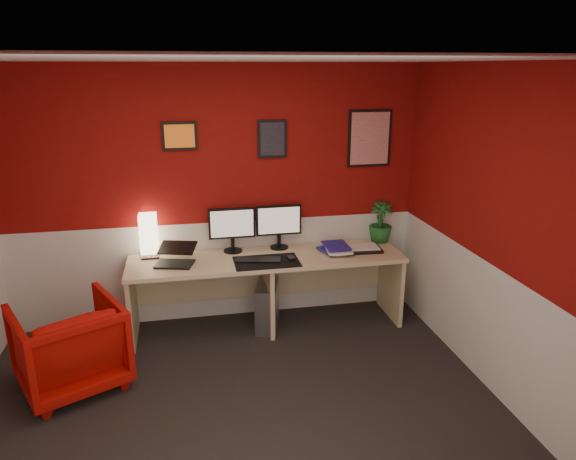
# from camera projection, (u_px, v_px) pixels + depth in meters

# --- Properties ---
(ground) EXTENTS (4.00, 3.50, 0.01)m
(ground) POSITION_uv_depth(u_px,v_px,m) (240.00, 422.00, 3.80)
(ground) COLOR black
(ground) RESTS_ON ground
(ceiling) EXTENTS (4.00, 3.50, 0.01)m
(ceiling) POSITION_uv_depth(u_px,v_px,m) (228.00, 59.00, 3.05)
(ceiling) COLOR white
(ceiling) RESTS_ON ground
(wall_back) EXTENTS (4.00, 0.01, 2.50)m
(wall_back) POSITION_uv_depth(u_px,v_px,m) (216.00, 197.00, 5.06)
(wall_back) COLOR maroon
(wall_back) RESTS_ON ground
(wall_front) EXTENTS (4.00, 0.01, 2.50)m
(wall_front) POSITION_uv_depth(u_px,v_px,m) (288.00, 438.00, 1.79)
(wall_front) COLOR maroon
(wall_front) RESTS_ON ground
(wall_right) EXTENTS (0.01, 3.50, 2.50)m
(wall_right) POSITION_uv_depth(u_px,v_px,m) (510.00, 241.00, 3.80)
(wall_right) COLOR maroon
(wall_right) RESTS_ON ground
(wainscot_back) EXTENTS (4.00, 0.01, 1.00)m
(wainscot_back) POSITION_uv_depth(u_px,v_px,m) (219.00, 270.00, 5.28)
(wainscot_back) COLOR silver
(wainscot_back) RESTS_ON ground
(wainscot_right) EXTENTS (0.01, 3.50, 1.00)m
(wainscot_right) POSITION_uv_depth(u_px,v_px,m) (497.00, 333.00, 4.03)
(wainscot_right) COLOR silver
(wainscot_right) RESTS_ON ground
(desk) EXTENTS (2.60, 0.65, 0.73)m
(desk) POSITION_uv_depth(u_px,v_px,m) (268.00, 292.00, 5.08)
(desk) COLOR #D1BC86
(desk) RESTS_ON ground
(shoji_lamp) EXTENTS (0.16, 0.16, 0.40)m
(shoji_lamp) POSITION_uv_depth(u_px,v_px,m) (149.00, 237.00, 4.92)
(shoji_lamp) COLOR #FFE5B2
(shoji_lamp) RESTS_ON desk
(laptop) EXTENTS (0.38, 0.31, 0.22)m
(laptop) POSITION_uv_depth(u_px,v_px,m) (174.00, 254.00, 4.74)
(laptop) COLOR black
(laptop) RESTS_ON desk
(monitor_left) EXTENTS (0.45, 0.06, 0.58)m
(monitor_left) POSITION_uv_depth(u_px,v_px,m) (232.00, 223.00, 5.03)
(monitor_left) COLOR black
(monitor_left) RESTS_ON desk
(monitor_right) EXTENTS (0.45, 0.06, 0.58)m
(monitor_right) POSITION_uv_depth(u_px,v_px,m) (279.00, 220.00, 5.14)
(monitor_right) COLOR black
(monitor_right) RESTS_ON desk
(desk_mat) EXTENTS (0.60, 0.38, 0.01)m
(desk_mat) POSITION_uv_depth(u_px,v_px,m) (267.00, 262.00, 4.85)
(desk_mat) COLOR black
(desk_mat) RESTS_ON desk
(keyboard) EXTENTS (0.44, 0.23, 0.02)m
(keyboard) POSITION_uv_depth(u_px,v_px,m) (258.00, 260.00, 4.86)
(keyboard) COLOR black
(keyboard) RESTS_ON desk_mat
(mouse) EXTENTS (0.06, 0.10, 0.03)m
(mouse) POSITION_uv_depth(u_px,v_px,m) (291.00, 258.00, 4.88)
(mouse) COLOR black
(mouse) RESTS_ON desk_mat
(book_bottom) EXTENTS (0.27, 0.32, 0.03)m
(book_bottom) POSITION_uv_depth(u_px,v_px,m) (323.00, 252.00, 5.07)
(book_bottom) COLOR navy
(book_bottom) RESTS_ON desk
(book_middle) EXTENTS (0.27, 0.35, 0.02)m
(book_middle) POSITION_uv_depth(u_px,v_px,m) (326.00, 250.00, 5.06)
(book_middle) COLOR silver
(book_middle) RESTS_ON book_bottom
(book_top) EXTENTS (0.23, 0.30, 0.03)m
(book_top) POSITION_uv_depth(u_px,v_px,m) (325.00, 247.00, 5.06)
(book_top) COLOR navy
(book_top) RESTS_ON book_middle
(zen_tray) EXTENTS (0.37, 0.27, 0.03)m
(zen_tray) POSITION_uv_depth(u_px,v_px,m) (363.00, 249.00, 5.15)
(zen_tray) COLOR black
(zen_tray) RESTS_ON desk
(potted_plant) EXTENTS (0.29, 0.29, 0.42)m
(potted_plant) POSITION_uv_depth(u_px,v_px,m) (381.00, 222.00, 5.35)
(potted_plant) COLOR #19591E
(potted_plant) RESTS_ON desk
(pc_tower) EXTENTS (0.31, 0.49, 0.45)m
(pc_tower) POSITION_uv_depth(u_px,v_px,m) (267.00, 305.00, 5.13)
(pc_tower) COLOR #99999E
(pc_tower) RESTS_ON ground
(armchair) EXTENTS (1.02, 1.03, 0.71)m
(armchair) POSITION_uv_depth(u_px,v_px,m) (69.00, 345.00, 4.14)
(armchair) COLOR #A60D07
(armchair) RESTS_ON ground
(art_left) EXTENTS (0.32, 0.02, 0.26)m
(art_left) POSITION_uv_depth(u_px,v_px,m) (180.00, 136.00, 4.81)
(art_left) COLOR orange
(art_left) RESTS_ON wall_back
(art_center) EXTENTS (0.28, 0.02, 0.36)m
(art_center) POSITION_uv_depth(u_px,v_px,m) (272.00, 139.00, 4.99)
(art_center) COLOR black
(art_center) RESTS_ON wall_back
(art_right) EXTENTS (0.44, 0.02, 0.56)m
(art_right) POSITION_uv_depth(u_px,v_px,m) (370.00, 138.00, 5.18)
(art_right) COLOR red
(art_right) RESTS_ON wall_back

